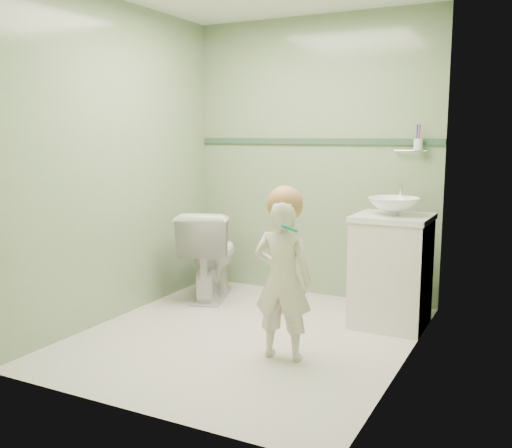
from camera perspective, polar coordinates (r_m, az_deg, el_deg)
The scene contains 12 objects.
ground at distance 4.12m, azimuth -0.96°, elevation -11.07°, with size 2.50×2.50×0.00m, color silver.
room_shell at distance 3.88m, azimuth -1.01°, elevation 5.83°, with size 2.50×2.54×2.40m.
trim_stripe at distance 5.00m, azimuth 5.72°, elevation 8.20°, with size 2.20×0.02×0.05m, color #34543E.
vanity at distance 4.35m, azimuth 13.30°, elevation -4.72°, with size 0.52×0.50×0.80m, color silver.
counter at distance 4.28m, azimuth 13.50°, elevation 0.62°, with size 0.54×0.52×0.04m, color white.
basin at distance 4.27m, azimuth 13.54°, elevation 1.74°, with size 0.37×0.37×0.13m, color white.
faucet at distance 4.44m, azimuth 14.14°, elevation 3.02°, with size 0.03×0.13×0.18m.
cup_holder at distance 4.69m, azimuth 15.76°, elevation 7.66°, with size 0.26×0.07×0.21m.
toilet at distance 4.98m, azimuth -4.59°, elevation -2.98°, with size 0.43×0.76×0.77m, color white.
toddler at distance 3.60m, azimuth 2.68°, elevation -5.57°, with size 0.37×0.24×1.02m, color beige.
hair_cap at distance 3.53m, azimuth 2.90°, elevation 2.00°, with size 0.23×0.23×0.23m, color #AC7444.
teal_toothbrush at distance 3.39m, azimuth 3.27°, elevation -0.36°, with size 0.11×0.14×0.08m.
Camera 1 is at (1.82, -3.42, 1.41)m, focal length 40.18 mm.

